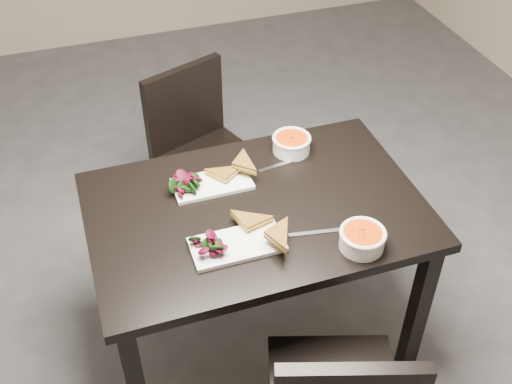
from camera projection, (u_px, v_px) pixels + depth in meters
ground at (206, 262)px, 3.07m from camera, size 5.00×5.00×0.00m
table at (256, 227)px, 2.32m from camera, size 1.20×0.80×0.75m
chair_far at (200, 145)px, 2.99m from camera, size 0.54×0.54×0.85m
plate_near at (237, 245)px, 2.10m from camera, size 0.31×0.16×0.02m
sandwich_near at (254, 230)px, 2.10m from camera, size 0.18×0.15×0.05m
salad_near at (208, 245)px, 2.05m from camera, size 0.10×0.09×0.04m
soup_bowl_near at (362, 238)px, 2.08m from camera, size 0.16×0.16×0.07m
cutlery_near at (314, 233)px, 2.15m from camera, size 0.18×0.05×0.00m
plate_far at (212, 184)px, 2.34m from camera, size 0.29×0.15×0.01m
sandwich_far at (230, 176)px, 2.32m from camera, size 0.18×0.17×0.05m
salad_far at (186, 184)px, 2.30m from camera, size 0.09×0.08×0.04m
soup_bowl_far at (292, 143)px, 2.48m from camera, size 0.15×0.15×0.07m
cutlery_far at (279, 165)px, 2.44m from camera, size 0.18×0.04×0.00m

